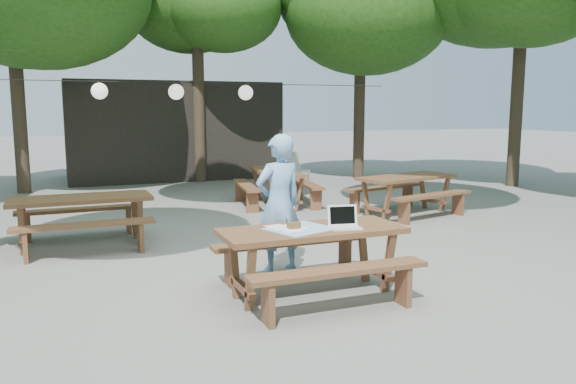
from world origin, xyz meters
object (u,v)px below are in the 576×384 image
(picnic_table_nw, at_px, (82,221))
(plastic_chair, at_px, (298,176))
(woman, at_px, (279,204))
(main_picnic_table, at_px, (312,261))

(picnic_table_nw, bearing_deg, plastic_chair, 40.61)
(picnic_table_nw, distance_m, woman, 3.26)
(plastic_chair, bearing_deg, woman, -132.21)
(main_picnic_table, relative_size, woman, 1.16)
(plastic_chair, bearing_deg, main_picnic_table, -129.54)
(main_picnic_table, bearing_deg, woman, 90.70)
(picnic_table_nw, xyz_separation_m, woman, (2.24, -2.32, 0.48))
(picnic_table_nw, relative_size, woman, 1.16)
(main_picnic_table, xyz_separation_m, picnic_table_nw, (-2.25, 3.29, 0.00))
(main_picnic_table, height_order, picnic_table_nw, same)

